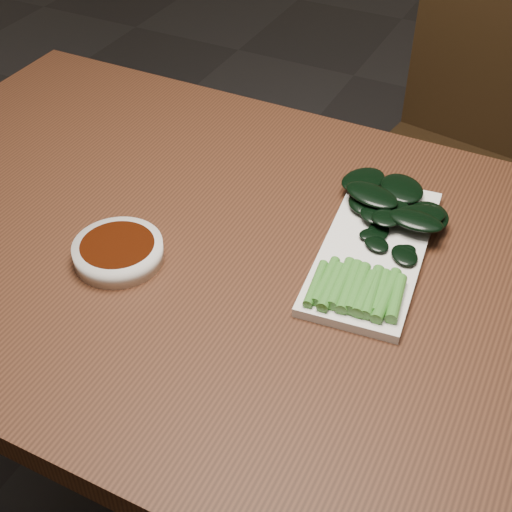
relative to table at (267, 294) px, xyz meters
name	(u,v)px	position (x,y,z in m)	size (l,w,h in m)	color
table	(267,294)	(0.00, 0.00, 0.00)	(1.40, 0.80, 0.75)	#3F2012
chair_far	(468,157)	(0.14, 0.80, -0.19)	(0.53, 0.53, 0.89)	black
sauce_bowl	(118,251)	(-0.18, -0.10, 0.09)	(0.13, 0.13, 0.03)	white
serving_plate	(374,250)	(0.13, 0.08, 0.08)	(0.17, 0.33, 0.01)	white
gai_lan	(383,230)	(0.13, 0.10, 0.10)	(0.20, 0.34, 0.03)	#43882E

